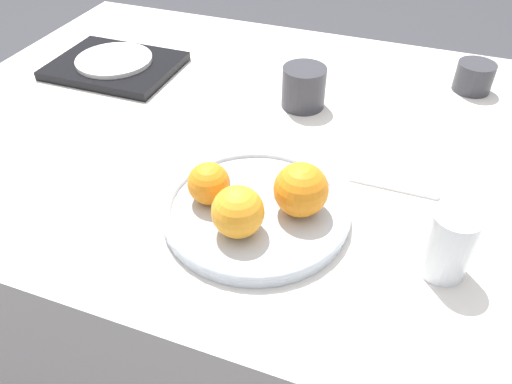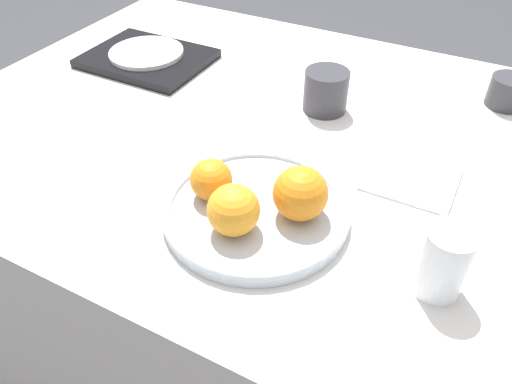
{
  "view_description": "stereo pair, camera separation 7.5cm",
  "coord_description": "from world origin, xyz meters",
  "px_view_note": "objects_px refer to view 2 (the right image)",
  "views": [
    {
      "loc": [
        0.33,
        -0.78,
        1.29
      ],
      "look_at": [
        0.13,
        -0.24,
        0.8
      ],
      "focal_mm": 35.0,
      "sensor_mm": 36.0,
      "label": 1
    },
    {
      "loc": [
        0.4,
        -0.75,
        1.29
      ],
      "look_at": [
        0.13,
        -0.24,
        0.8
      ],
      "focal_mm": 35.0,
      "sensor_mm": 36.0,
      "label": 2
    }
  ],
  "objects_px": {
    "orange_0": "(211,180)",
    "cup_1": "(326,91)",
    "fruit_platter": "(256,210)",
    "orange_1": "(233,210)",
    "water_glass": "(443,262)",
    "orange_2": "(300,194)",
    "cup_0": "(508,92)",
    "side_plate": "(146,53)",
    "napkin": "(410,179)",
    "serving_tray": "(147,59)"
  },
  "relations": [
    {
      "from": "serving_tray",
      "to": "napkin",
      "type": "xyz_separation_m",
      "value": [
        0.68,
        -0.16,
        -0.01
      ]
    },
    {
      "from": "orange_2",
      "to": "orange_0",
      "type": "bearing_deg",
      "value": -169.84
    },
    {
      "from": "fruit_platter",
      "to": "napkin",
      "type": "distance_m",
      "value": 0.28
    },
    {
      "from": "water_glass",
      "to": "orange_0",
      "type": "bearing_deg",
      "value": 179.0
    },
    {
      "from": "fruit_platter",
      "to": "orange_1",
      "type": "xyz_separation_m",
      "value": [
        -0.01,
        -0.06,
        0.04
      ]
    },
    {
      "from": "cup_0",
      "to": "orange_1",
      "type": "bearing_deg",
      "value": -117.12
    },
    {
      "from": "orange_0",
      "to": "cup_1",
      "type": "relative_size",
      "value": 0.74
    },
    {
      "from": "cup_1",
      "to": "napkin",
      "type": "relative_size",
      "value": 0.6
    },
    {
      "from": "cup_1",
      "to": "water_glass",
      "type": "bearing_deg",
      "value": -50.01
    },
    {
      "from": "orange_2",
      "to": "cup_1",
      "type": "distance_m",
      "value": 0.35
    },
    {
      "from": "orange_0",
      "to": "serving_tray",
      "type": "height_order",
      "value": "orange_0"
    },
    {
      "from": "orange_2",
      "to": "napkin",
      "type": "height_order",
      "value": "orange_2"
    },
    {
      "from": "fruit_platter",
      "to": "orange_0",
      "type": "bearing_deg",
      "value": -174.72
    },
    {
      "from": "orange_0",
      "to": "water_glass",
      "type": "distance_m",
      "value": 0.36
    },
    {
      "from": "cup_0",
      "to": "fruit_platter",
      "type": "bearing_deg",
      "value": -118.94
    },
    {
      "from": "orange_2",
      "to": "serving_tray",
      "type": "bearing_deg",
      "value": 148.22
    },
    {
      "from": "orange_0",
      "to": "side_plate",
      "type": "bearing_deg",
      "value": 138.22
    },
    {
      "from": "fruit_platter",
      "to": "cup_0",
      "type": "distance_m",
      "value": 0.62
    },
    {
      "from": "orange_0",
      "to": "napkin",
      "type": "bearing_deg",
      "value": 37.89
    },
    {
      "from": "water_glass",
      "to": "napkin",
      "type": "relative_size",
      "value": 0.69
    },
    {
      "from": "orange_0",
      "to": "orange_1",
      "type": "relative_size",
      "value": 0.86
    },
    {
      "from": "orange_0",
      "to": "napkin",
      "type": "relative_size",
      "value": 0.44
    },
    {
      "from": "orange_1",
      "to": "cup_1",
      "type": "relative_size",
      "value": 0.86
    },
    {
      "from": "napkin",
      "to": "cup_1",
      "type": "bearing_deg",
      "value": 145.23
    },
    {
      "from": "water_glass",
      "to": "napkin",
      "type": "xyz_separation_m",
      "value": [
        -0.09,
        0.21,
        -0.05
      ]
    },
    {
      "from": "cup_1",
      "to": "napkin",
      "type": "bearing_deg",
      "value": -34.77
    },
    {
      "from": "cup_1",
      "to": "side_plate",
      "type": "bearing_deg",
      "value": 179.5
    },
    {
      "from": "serving_tray",
      "to": "side_plate",
      "type": "xyz_separation_m",
      "value": [
        0.0,
        0.0,
        0.02
      ]
    },
    {
      "from": "orange_1",
      "to": "napkin",
      "type": "xyz_separation_m",
      "value": [
        0.2,
        0.26,
        -0.05
      ]
    },
    {
      "from": "orange_2",
      "to": "water_glass",
      "type": "distance_m",
      "value": 0.22
    },
    {
      "from": "fruit_platter",
      "to": "serving_tray",
      "type": "distance_m",
      "value": 0.6
    },
    {
      "from": "water_glass",
      "to": "side_plate",
      "type": "height_order",
      "value": "water_glass"
    },
    {
      "from": "orange_1",
      "to": "napkin",
      "type": "height_order",
      "value": "orange_1"
    },
    {
      "from": "cup_0",
      "to": "napkin",
      "type": "xyz_separation_m",
      "value": [
        -0.11,
        -0.34,
        -0.03
      ]
    },
    {
      "from": "orange_1",
      "to": "side_plate",
      "type": "height_order",
      "value": "orange_1"
    },
    {
      "from": "napkin",
      "to": "orange_1",
      "type": "bearing_deg",
      "value": -127.68
    },
    {
      "from": "orange_0",
      "to": "fruit_platter",
      "type": "bearing_deg",
      "value": 5.28
    },
    {
      "from": "orange_0",
      "to": "orange_2",
      "type": "relative_size",
      "value": 0.8
    },
    {
      "from": "fruit_platter",
      "to": "orange_1",
      "type": "bearing_deg",
      "value": -96.85
    },
    {
      "from": "orange_2",
      "to": "water_glass",
      "type": "xyz_separation_m",
      "value": [
        0.22,
        -0.03,
        -0.01
      ]
    },
    {
      "from": "orange_1",
      "to": "serving_tray",
      "type": "xyz_separation_m",
      "value": [
        -0.48,
        0.41,
        -0.05
      ]
    },
    {
      "from": "water_glass",
      "to": "side_plate",
      "type": "relative_size",
      "value": 0.59
    },
    {
      "from": "fruit_platter",
      "to": "side_plate",
      "type": "bearing_deg",
      "value": 143.49
    },
    {
      "from": "orange_1",
      "to": "side_plate",
      "type": "bearing_deg",
      "value": 138.99
    },
    {
      "from": "water_glass",
      "to": "cup_0",
      "type": "distance_m",
      "value": 0.56
    },
    {
      "from": "serving_tray",
      "to": "orange_2",
      "type": "bearing_deg",
      "value": -31.78
    },
    {
      "from": "orange_1",
      "to": "napkin",
      "type": "relative_size",
      "value": 0.52
    },
    {
      "from": "fruit_platter",
      "to": "napkin",
      "type": "bearing_deg",
      "value": 46.29
    },
    {
      "from": "side_plate",
      "to": "napkin",
      "type": "bearing_deg",
      "value": -13.01
    },
    {
      "from": "orange_0",
      "to": "cup_0",
      "type": "xyz_separation_m",
      "value": [
        0.38,
        0.55,
        -0.02
      ]
    }
  ]
}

